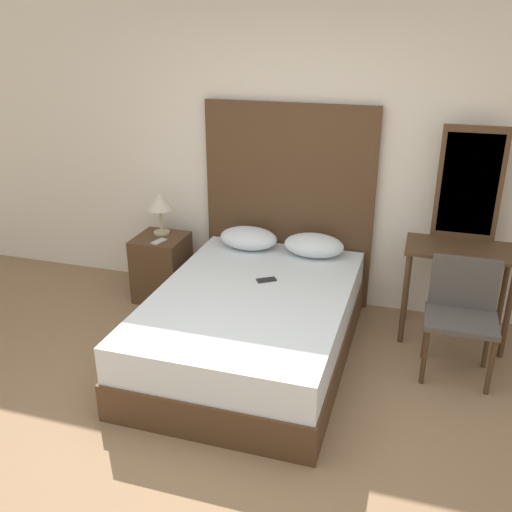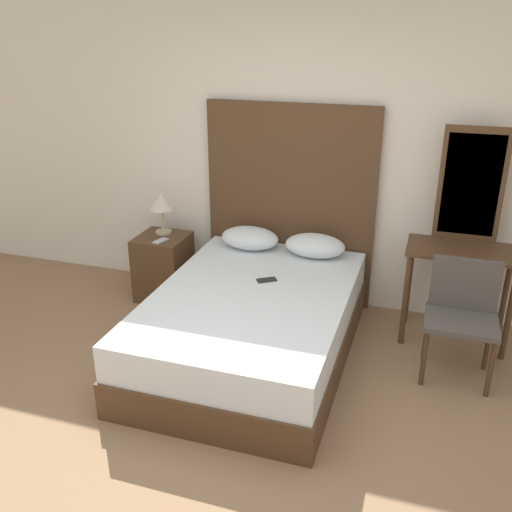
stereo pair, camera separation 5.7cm
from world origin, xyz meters
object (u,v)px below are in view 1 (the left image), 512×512
table_lamp (160,203)px  phone_on_nightstand (159,241)px  chair (462,308)px  phone_on_bed (266,280)px  nightstand (162,267)px  vanity_desk (459,267)px  bed (252,325)px

table_lamp → phone_on_nightstand: bearing=-71.0°
phone_on_nightstand → chair: 2.54m
phone_on_bed → nightstand: 1.26m
nightstand → vanity_desk: bearing=0.3°
table_lamp → chair: 2.67m
nightstand → table_lamp: 0.59m
nightstand → chair: 2.61m
bed → phone_on_bed: 0.36m
phone_on_bed → phone_on_nightstand: size_ratio=1.01×
nightstand → table_lamp: table_lamp is taller
nightstand → vanity_desk: vanity_desk is taller
bed → table_lamp: table_lamp is taller
nightstand → bed: bearing=-33.4°
table_lamp → vanity_desk: (2.56, -0.07, -0.26)m
phone_on_bed → vanity_desk: (1.40, 0.50, 0.08)m
bed → nightstand: (-1.09, 0.72, 0.03)m
table_lamp → phone_on_nightstand: size_ratio=2.31×
phone_on_bed → chair: size_ratio=0.19×
nightstand → phone_on_nightstand: phone_on_nightstand is taller
phone_on_bed → phone_on_nightstand: phone_on_nightstand is taller
nightstand → phone_on_nightstand: bearing=-67.6°
nightstand → chair: size_ratio=0.70×
bed → vanity_desk: size_ratio=2.50×
table_lamp → vanity_desk: 2.57m
bed → phone_on_nightstand: size_ratio=12.71×
table_lamp → chair: table_lamp is taller
phone_on_bed → nightstand: (-1.13, 0.48, -0.25)m
phone_on_bed → table_lamp: table_lamp is taller
chair → phone_on_nightstand: bearing=172.2°
bed → chair: chair is taller
bed → table_lamp: (-1.11, 0.81, 0.61)m
phone_on_nightstand → chair: bearing=-7.8°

